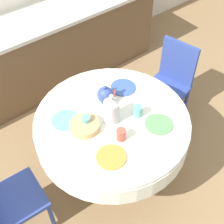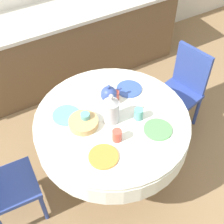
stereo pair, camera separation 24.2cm
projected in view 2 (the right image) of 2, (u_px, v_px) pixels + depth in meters
ground_plane at (112, 170)px, 3.04m from camera, size 12.00×12.00×0.00m
kitchen_counter at (47, 51)px, 3.59m from camera, size 3.24×0.64×0.90m
dining_table at (112, 129)px, 2.57m from camera, size 1.26×1.26×0.76m
chair_left at (182, 87)px, 3.13m from camera, size 0.48×0.48×0.89m
plate_near_left at (104, 157)px, 2.23m from camera, size 0.22×0.22×0.01m
cup_near_left at (117, 135)px, 2.30m from camera, size 0.07×0.07×0.10m
plate_near_right at (158, 129)px, 2.39m from camera, size 0.22×0.22×0.01m
cup_near_right at (139, 114)px, 2.45m from camera, size 0.07×0.07×0.10m
plate_far_left at (66, 115)px, 2.50m from camera, size 0.22×0.22×0.01m
cup_far_left at (85, 118)px, 2.42m from camera, size 0.07×0.07×0.10m
plate_far_right at (129, 89)px, 2.70m from camera, size 0.22×0.22×0.01m
cup_far_right at (115, 96)px, 2.58m from camera, size 0.07×0.07×0.10m
coffee_carafe at (111, 110)px, 2.38m from camera, size 0.13×0.13×0.28m
teapot at (109, 94)px, 2.55m from camera, size 0.19×0.14×0.18m
bread_basket at (83, 123)px, 2.41m from camera, size 0.23×0.23×0.06m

